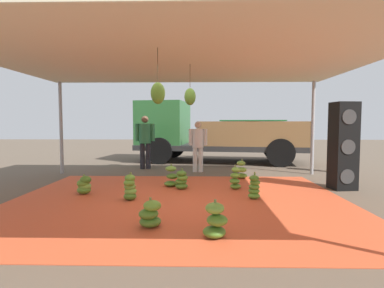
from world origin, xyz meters
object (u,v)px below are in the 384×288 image
(banana_bunch_0, at_px, (130,188))
(banana_bunch_1, at_px, (171,177))
(banana_bunch_3, at_px, (182,180))
(banana_bunch_9, at_px, (235,179))
(speaker_stack, at_px, (343,146))
(banana_bunch_4, at_px, (84,185))
(banana_bunch_6, at_px, (242,170))
(worker_1, at_px, (341,142))
(banana_bunch_7, at_px, (254,188))
(worker_2, at_px, (198,143))
(banana_bunch_8, at_px, (215,222))
(cargo_truck_main, at_px, (212,132))
(worker_0, at_px, (145,138))
(banana_bunch_5, at_px, (150,215))

(banana_bunch_0, distance_m, banana_bunch_1, 1.51)
(banana_bunch_3, height_order, banana_bunch_9, banana_bunch_9)
(speaker_stack, bearing_deg, banana_bunch_0, -166.20)
(banana_bunch_0, xyz_separation_m, banana_bunch_4, (-1.10, 0.49, -0.05))
(banana_bunch_6, relative_size, banana_bunch_9, 0.94)
(worker_1, bearing_deg, speaker_stack, -113.66)
(banana_bunch_0, distance_m, banana_bunch_7, 2.50)
(banana_bunch_3, height_order, worker_2, worker_2)
(banana_bunch_1, xyz_separation_m, banana_bunch_7, (1.79, -1.17, -0.00))
(banana_bunch_4, xyz_separation_m, speaker_stack, (5.81, 0.67, 0.81))
(banana_bunch_8, bearing_deg, cargo_truck_main, 88.06)
(worker_1, bearing_deg, banana_bunch_0, -148.15)
(banana_bunch_3, height_order, banana_bunch_7, banana_bunch_7)
(worker_2, bearing_deg, worker_0, 161.82)
(banana_bunch_4, xyz_separation_m, worker_1, (6.88, 3.10, 0.75))
(banana_bunch_1, distance_m, banana_bunch_8, 3.44)
(banana_bunch_0, bearing_deg, speaker_stack, 13.80)
(banana_bunch_6, bearing_deg, banana_bunch_7, -91.44)
(banana_bunch_3, bearing_deg, banana_bunch_1, 132.26)
(banana_bunch_6, height_order, cargo_truck_main, cargo_truck_main)
(banana_bunch_5, bearing_deg, banana_bunch_9, 59.71)
(cargo_truck_main, distance_m, speaker_stack, 5.90)
(banana_bunch_9, bearing_deg, banana_bunch_7, -72.62)
(banana_bunch_4, height_order, banana_bunch_6, banana_bunch_6)
(banana_bunch_5, relative_size, banana_bunch_7, 0.82)
(banana_bunch_5, bearing_deg, banana_bunch_3, 83.34)
(banana_bunch_9, height_order, cargo_truck_main, cargo_truck_main)
(banana_bunch_5, xyz_separation_m, worker_2, (0.67, 5.25, 0.73))
(banana_bunch_8, bearing_deg, worker_2, 92.64)
(banana_bunch_5, height_order, worker_2, worker_2)
(banana_bunch_7, xyz_separation_m, worker_0, (-2.93, 4.06, 0.80))
(banana_bunch_7, distance_m, worker_2, 3.73)
(banana_bunch_5, bearing_deg, banana_bunch_0, 112.45)
(cargo_truck_main, bearing_deg, banana_bunch_6, -80.07)
(banana_bunch_7, bearing_deg, worker_2, 108.40)
(banana_bunch_3, bearing_deg, banana_bunch_7, -29.98)
(banana_bunch_8, height_order, worker_0, worker_0)
(banana_bunch_8, distance_m, worker_2, 5.68)
(banana_bunch_1, height_order, banana_bunch_9, banana_bunch_9)
(banana_bunch_6, relative_size, cargo_truck_main, 0.08)
(banana_bunch_4, height_order, worker_2, worker_2)
(banana_bunch_3, distance_m, worker_0, 3.58)
(banana_bunch_6, xyz_separation_m, cargo_truck_main, (-0.67, 3.85, 0.94))
(banana_bunch_3, bearing_deg, banana_bunch_4, -164.90)
(banana_bunch_1, xyz_separation_m, banana_bunch_8, (0.89, -3.32, -0.01))
(banana_bunch_1, xyz_separation_m, banana_bunch_6, (1.85, 1.14, -0.00))
(worker_0, bearing_deg, banana_bunch_0, -84.11)
(banana_bunch_3, relative_size, banana_bunch_6, 0.91)
(banana_bunch_1, relative_size, banana_bunch_4, 1.29)
(banana_bunch_0, xyz_separation_m, banana_bunch_8, (1.60, -1.99, -0.02))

